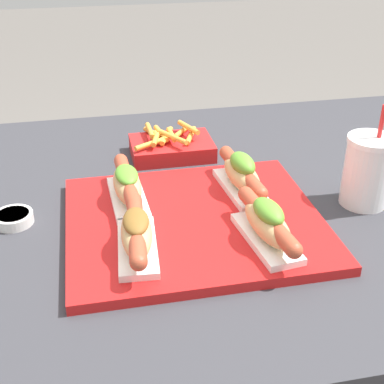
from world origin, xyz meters
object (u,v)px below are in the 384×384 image
object	(u,v)px
serving_tray	(194,222)
drink_cup	(367,171)
hot_dog_1	(267,223)
hot_dog_0	(137,233)
hot_dog_3	(242,175)
hot_dog_2	(127,185)
sauce_bowl	(13,218)
fries_basket	(171,147)

from	to	relation	value
serving_tray	drink_cup	bearing A→B (deg)	2.91
serving_tray	hot_dog_1	distance (m)	0.14
hot_dog_0	hot_dog_1	distance (m)	0.21
hot_dog_0	hot_dog_3	distance (m)	0.26
hot_dog_0	hot_dog_2	xyz separation A→B (m)	(0.00, 0.16, 0.00)
hot_dog_1	drink_cup	bearing A→B (deg)	25.87
serving_tray	sauce_bowl	world-z (taller)	sauce_bowl
hot_dog_3	fries_basket	distance (m)	0.24
sauce_bowl	hot_dog_0	bearing A→B (deg)	-36.79
serving_tray	hot_dog_3	size ratio (longest dim) A/B	2.19
fries_basket	hot_dog_1	bearing A→B (deg)	-77.06
sauce_bowl	serving_tray	bearing A→B (deg)	-13.56
fries_basket	hot_dog_0	bearing A→B (deg)	-107.53
hot_dog_0	drink_cup	world-z (taller)	drink_cup
hot_dog_1	hot_dog_3	world-z (taller)	hot_dog_3
hot_dog_1	fries_basket	size ratio (longest dim) A/B	1.12
hot_dog_2	serving_tray	bearing A→B (deg)	-36.98
drink_cup	hot_dog_3	bearing A→B (deg)	165.00
hot_dog_0	hot_dog_1	size ratio (longest dim) A/B	1.00
hot_dog_2	sauce_bowl	bearing A→B (deg)	-178.42
hot_dog_1	sauce_bowl	world-z (taller)	hot_dog_1
serving_tray	hot_dog_0	world-z (taller)	hot_dog_0
hot_dog_0	fries_basket	size ratio (longest dim) A/B	1.12
sauce_bowl	drink_cup	xyz separation A→B (m)	(0.63, -0.06, 0.06)
hot_dog_1	serving_tray	bearing A→B (deg)	136.60
hot_dog_2	fries_basket	size ratio (longest dim) A/B	1.13
sauce_bowl	fries_basket	xyz separation A→B (m)	(0.32, 0.22, 0.01)
hot_dog_1	drink_cup	world-z (taller)	drink_cup
hot_dog_0	hot_dog_2	size ratio (longest dim) A/B	1.00
hot_dog_0	serving_tray	bearing A→B (deg)	35.45
hot_dog_0	sauce_bowl	bearing A→B (deg)	143.21
serving_tray	hot_dog_2	world-z (taller)	hot_dog_2
sauce_bowl	drink_cup	size ratio (longest dim) A/B	0.36
hot_dog_0	hot_dog_2	distance (m)	0.16
drink_cup	hot_dog_2	bearing A→B (deg)	171.62
hot_dog_0	hot_dog_3	size ratio (longest dim) A/B	1.00
hot_dog_2	drink_cup	xyz separation A→B (m)	(0.43, -0.06, 0.02)
hot_dog_0	sauce_bowl	distance (m)	0.26
hot_dog_1	hot_dog_2	bearing A→B (deg)	139.78
hot_dog_1	fries_basket	xyz separation A→B (m)	(-0.09, 0.39, -0.03)
hot_dog_0	fries_basket	xyz separation A→B (m)	(0.12, 0.37, -0.03)
hot_dog_2	fries_basket	world-z (taller)	hot_dog_2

